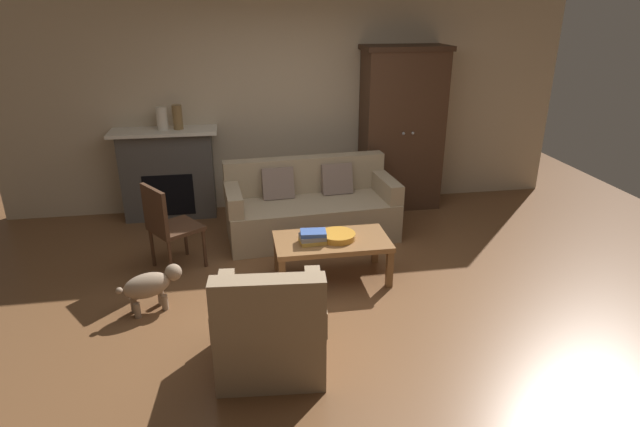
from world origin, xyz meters
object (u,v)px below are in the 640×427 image
at_px(book_stack, 313,237).
at_px(couch, 311,209).
at_px(fireplace, 168,173).
at_px(mantel_vase_cream, 162,118).
at_px(armoire, 401,129).
at_px(coffee_table, 332,244).
at_px(side_chair_wooden, 167,223).
at_px(mantel_vase_bronze, 178,117).
at_px(fruit_bowl, 338,236).
at_px(armchair_near_left, 271,330).
at_px(dog, 151,285).

bearing_deg(book_stack, couch, 82.53).
distance_m(fireplace, mantel_vase_cream, 0.69).
bearing_deg(armoire, fireplace, 178.49).
height_order(coffee_table, side_chair_wooden, side_chair_wooden).
bearing_deg(mantel_vase_bronze, fruit_bowl, -50.66).
bearing_deg(mantel_vase_cream, armchair_near_left, -72.44).
height_order(fireplace, couch, fireplace).
distance_m(mantel_vase_cream, side_chair_wooden, 1.65).
bearing_deg(side_chair_wooden, mantel_vase_cream, 94.86).
height_order(armoire, dog, armoire).
xyz_separation_m(mantel_vase_cream, mantel_vase_bronze, (0.18, 0.00, 0.01)).
bearing_deg(armchair_near_left, dog, 135.59).
bearing_deg(fireplace, dog, -89.14).
bearing_deg(armchair_near_left, fruit_bowl, 59.01).
distance_m(book_stack, side_chair_wooden, 1.47).
distance_m(couch, mantel_vase_cream, 2.08).
relative_size(armoire, mantel_vase_cream, 7.61).
relative_size(fireplace, coffee_table, 1.15).
bearing_deg(mantel_vase_cream, couch, -26.97).
distance_m(couch, book_stack, 1.15).
relative_size(fruit_bowl, book_stack, 1.29).
xyz_separation_m(mantel_vase_cream, dog, (0.03, -2.22, -1.01)).
xyz_separation_m(armoire, fruit_bowl, (-1.20, -1.86, -0.58)).
relative_size(coffee_table, armchair_near_left, 1.25).
xyz_separation_m(armoire, armchair_near_left, (-1.95, -3.11, -0.72)).
xyz_separation_m(book_stack, mantel_vase_bronze, (-1.32, 1.97, 0.78)).
relative_size(fireplace, book_stack, 4.81).
bearing_deg(dog, couch, 40.50).
distance_m(couch, mantel_vase_bronze, 1.94).
height_order(armoire, mantel_vase_cream, armoire).
bearing_deg(coffee_table, armoire, 55.97).
xyz_separation_m(fireplace, dog, (0.03, -2.24, -0.32)).
relative_size(coffee_table, dog, 2.05).
relative_size(fireplace, armoire, 0.61).
bearing_deg(armoire, dog, -143.45).
relative_size(armchair_near_left, dog, 1.64).
height_order(armoire, side_chair_wooden, armoire).
bearing_deg(armoire, side_chair_wooden, -153.59).
xyz_separation_m(couch, mantel_vase_cream, (-1.65, 0.84, 0.94)).
relative_size(armoire, armchair_near_left, 2.34).
xyz_separation_m(fireplace, side_chair_wooden, (0.12, -1.48, -0.06)).
relative_size(fireplace, side_chair_wooden, 1.40).
relative_size(book_stack, mantel_vase_cream, 0.97).
bearing_deg(coffee_table, couch, 92.33).
relative_size(coffee_table, mantel_vase_cream, 4.07).
bearing_deg(mantel_vase_bronze, armchair_near_left, -75.44).
xyz_separation_m(armoire, dog, (-2.92, -2.16, -0.79)).
height_order(couch, mantel_vase_bronze, mantel_vase_bronze).
height_order(side_chair_wooden, dog, side_chair_wooden).
bearing_deg(armchair_near_left, fireplace, 107.47).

